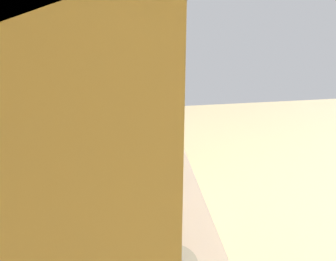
% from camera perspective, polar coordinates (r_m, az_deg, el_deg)
% --- Properties ---
extents(ground_plane, '(6.25, 6.25, 0.00)m').
position_cam_1_polar(ground_plane, '(2.72, 21.57, -18.46)').
color(ground_plane, tan).
extents(wall_back, '(4.03, 0.12, 2.75)m').
position_cam_1_polar(wall_back, '(1.78, -19.78, 10.04)').
color(wall_back, beige).
rests_on(wall_back, ground_plane).
extents(oven_range, '(0.58, 0.66, 1.07)m').
position_cam_1_polar(oven_range, '(3.45, -7.00, 1.47)').
color(oven_range, '#B7BABF').
rests_on(oven_range, ground_plane).
extents(microwave, '(0.48, 0.40, 0.34)m').
position_cam_1_polar(microwave, '(2.38, -7.96, 6.37)').
color(microwave, '#B7BABF').
rests_on(microwave, counter_run).
extents(bowl, '(0.14, 0.14, 0.04)m').
position_cam_1_polar(bowl, '(1.58, -2.71, -8.57)').
color(bowl, '#D84C47').
rests_on(bowl, counter_run).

